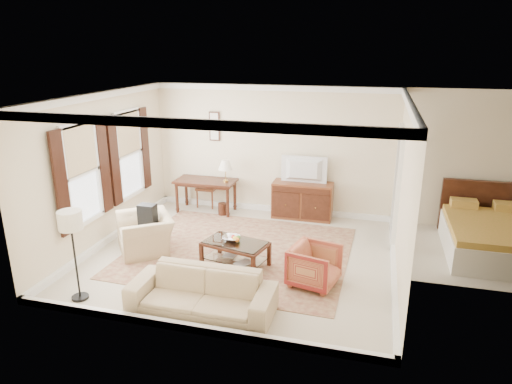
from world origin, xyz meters
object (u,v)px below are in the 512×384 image
at_px(writing_desk, 206,185).
at_px(tv, 304,162).
at_px(club_armchair, 145,227).
at_px(sideboard, 302,200).
at_px(striped_armchair, 314,264).
at_px(sofa, 201,286).
at_px(coffee_table, 235,248).

height_order(writing_desk, tv, tv).
xyz_separation_m(tv, club_armchair, (-2.56, -2.46, -0.83)).
bearing_deg(sideboard, striped_armchair, -76.93).
height_order(writing_desk, sofa, sofa).
distance_m(coffee_table, sofa, 1.51).
distance_m(club_armchair, sofa, 2.47).
bearing_deg(coffee_table, sideboard, 74.64).
bearing_deg(sofa, coffee_table, 88.92).
bearing_deg(striped_armchair, club_armchair, 95.01).
relative_size(tv, sofa, 0.46).
height_order(writing_desk, club_armchair, club_armchair).
relative_size(writing_desk, club_armchair, 1.30).
bearing_deg(coffee_table, sofa, -91.28).
xyz_separation_m(writing_desk, coffee_table, (1.50, -2.51, -0.29)).
relative_size(sideboard, striped_armchair, 1.80).
height_order(sideboard, striped_armchair, sideboard).
bearing_deg(sofa, club_armchair, 136.74).
distance_m(sideboard, club_armchair, 3.56).
distance_m(writing_desk, coffee_table, 2.94).
height_order(tv, coffee_table, tv).
bearing_deg(tv, striped_armchair, 103.16).
distance_m(writing_desk, striped_armchair, 4.06).
bearing_deg(writing_desk, sofa, -69.95).
bearing_deg(tv, club_armchair, 43.82).
distance_m(tv, coffee_table, 2.91).
height_order(coffee_table, club_armchair, club_armchair).
bearing_deg(writing_desk, club_armchair, -98.07).
bearing_deg(writing_desk, sideboard, 4.16).
bearing_deg(sideboard, club_armchair, -135.95).
relative_size(sideboard, tv, 1.38).
xyz_separation_m(writing_desk, tv, (2.23, 0.14, 0.65)).
xyz_separation_m(coffee_table, club_armchair, (-1.83, 0.19, 0.11)).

